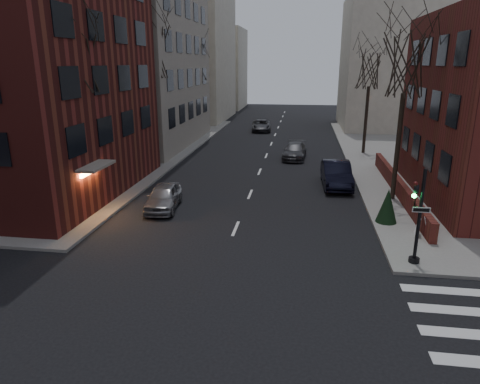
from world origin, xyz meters
name	(u,v)px	position (x,y,z in m)	size (l,w,h in m)	color
low_wall_right	(398,186)	(9.30, 19.00, 0.65)	(0.35, 16.00, 1.00)	#5D1E1A
building_distant_la	(179,56)	(-15.00, 55.00, 9.00)	(14.00, 16.00, 18.00)	beige
building_distant_ra	(401,64)	(15.00, 50.00, 8.00)	(14.00, 14.00, 16.00)	beige
building_distant_lb	(216,69)	(-13.00, 72.00, 7.00)	(10.00, 12.00, 14.00)	beige
traffic_signal	(417,223)	(7.94, 8.99, 1.91)	(0.76, 0.44, 4.00)	black
tree_left_a	(76,56)	(-8.80, 14.00, 8.47)	(4.18, 4.18, 10.26)	#2D231C
tree_left_b	(153,52)	(-8.80, 26.00, 8.91)	(4.40, 4.40, 10.80)	#2D231C
tree_left_c	(196,63)	(-8.80, 40.00, 8.03)	(3.96, 3.96, 9.72)	#2D231C
tree_right_a	(407,64)	(8.80, 18.00, 8.03)	(3.96, 3.96, 9.72)	#2D231C
tree_right_b	(370,69)	(8.80, 32.00, 7.59)	(3.74, 3.74, 9.18)	#2D231C
streetlamp_near	(146,118)	(-8.20, 22.00, 4.24)	(0.36, 0.36, 6.28)	black
streetlamp_far	(206,97)	(-8.20, 42.00, 4.24)	(0.36, 0.36, 6.28)	black
parked_sedan	(336,174)	(5.57, 20.73, 0.85)	(1.80, 5.16, 1.70)	black
car_lane_silver	(164,197)	(-4.60, 14.50, 0.71)	(1.68, 4.19, 1.43)	gray
car_lane_gray	(295,151)	(2.56, 29.18, 0.67)	(1.88, 4.64, 1.35)	#39393D
car_lane_far	(261,125)	(-1.90, 44.55, 0.68)	(2.27, 4.92, 1.37)	#3A3A3E
sandwich_board	(422,226)	(9.02, 12.10, 0.62)	(0.42, 0.58, 0.94)	white
evergreen_shrub	(387,206)	(7.68, 13.71, 1.05)	(1.07, 1.07, 1.79)	black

